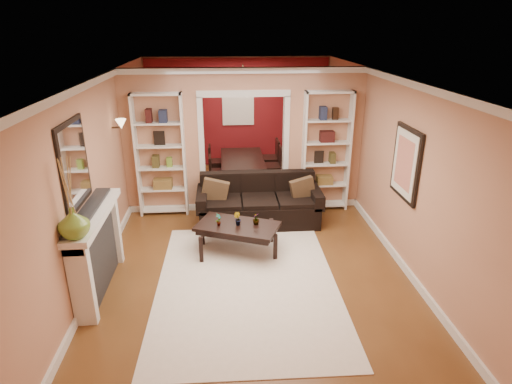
{
  "coord_description": "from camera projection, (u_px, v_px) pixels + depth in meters",
  "views": [
    {
      "loc": [
        -0.39,
        -6.67,
        3.41
      ],
      "look_at": [
        0.07,
        -0.8,
        1.1
      ],
      "focal_mm": 30.0,
      "sensor_mm": 36.0,
      "label": 1
    }
  ],
  "objects": [
    {
      "name": "floor",
      "position": [
        248.0,
        234.0,
        7.47
      ],
      "size": [
        8.0,
        8.0,
        0.0
      ],
      "primitive_type": "plane",
      "color": "brown",
      "rests_on": "ground"
    },
    {
      "name": "ceiling",
      "position": [
        247.0,
        75.0,
        6.48
      ],
      "size": [
        8.0,
        8.0,
        0.0
      ],
      "primitive_type": "plane",
      "rotation": [
        3.14,
        0.0,
        0.0
      ],
      "color": "white",
      "rests_on": "ground"
    },
    {
      "name": "wall_back",
      "position": [
        238.0,
        113.0,
        10.69
      ],
      "size": [
        8.0,
        0.0,
        8.0
      ],
      "primitive_type": "plane",
      "rotation": [
        1.57,
        0.0,
        0.0
      ],
      "color": "tan",
      "rests_on": "ground"
    },
    {
      "name": "wall_front",
      "position": [
        280.0,
        314.0,
        3.26
      ],
      "size": [
        8.0,
        0.0,
        8.0
      ],
      "primitive_type": "plane",
      "rotation": [
        -1.57,
        0.0,
        0.0
      ],
      "color": "tan",
      "rests_on": "ground"
    },
    {
      "name": "wall_left",
      "position": [
        107.0,
        163.0,
        6.81
      ],
      "size": [
        0.0,
        8.0,
        8.0
      ],
      "primitive_type": "plane",
      "rotation": [
        1.57,
        0.0,
        1.57
      ],
      "color": "tan",
      "rests_on": "ground"
    },
    {
      "name": "wall_right",
      "position": [
        382.0,
        157.0,
        7.14
      ],
      "size": [
        0.0,
        8.0,
        8.0
      ],
      "primitive_type": "plane",
      "rotation": [
        1.57,
        0.0,
        -1.57
      ],
      "color": "tan",
      "rests_on": "ground"
    },
    {
      "name": "partition_wall",
      "position": [
        244.0,
        141.0,
        8.09
      ],
      "size": [
        4.5,
        0.15,
        2.7
      ],
      "primitive_type": "cube",
      "color": "tan",
      "rests_on": "floor"
    },
    {
      "name": "red_back_panel",
      "position": [
        238.0,
        114.0,
        10.67
      ],
      "size": [
        4.44,
        0.04,
        2.64
      ],
      "primitive_type": "cube",
      "color": "maroon",
      "rests_on": "floor"
    },
    {
      "name": "dining_window",
      "position": [
        238.0,
        105.0,
        10.55
      ],
      "size": [
        0.78,
        0.03,
        0.98
      ],
      "primitive_type": "cube",
      "color": "#8CA5CC",
      "rests_on": "wall_back"
    },
    {
      "name": "area_rug",
      "position": [
        247.0,
        284.0,
        6.01
      ],
      "size": [
        2.56,
        3.54,
        0.01
      ],
      "primitive_type": "cube",
      "rotation": [
        0.0,
        0.0,
        -0.02
      ],
      "color": "white",
      "rests_on": "floor"
    },
    {
      "name": "sofa",
      "position": [
        259.0,
        201.0,
        7.74
      ],
      "size": [
        2.23,
        0.96,
        0.87
      ],
      "primitive_type": "cube",
      "color": "black",
      "rests_on": "floor"
    },
    {
      "name": "pillow_left",
      "position": [
        215.0,
        191.0,
        7.59
      ],
      "size": [
        0.47,
        0.18,
        0.45
      ],
      "primitive_type": "cube",
      "rotation": [
        0.0,
        0.0,
        -0.11
      ],
      "color": "brown",
      "rests_on": "sofa"
    },
    {
      "name": "pillow_right",
      "position": [
        303.0,
        189.0,
        7.71
      ],
      "size": [
        0.44,
        0.19,
        0.42
      ],
      "primitive_type": "cube",
      "rotation": [
        0.0,
        0.0,
        0.17
      ],
      "color": "brown",
      "rests_on": "sofa"
    },
    {
      "name": "coffee_table",
      "position": [
        238.0,
        238.0,
        6.8
      ],
      "size": [
        1.42,
        1.11,
        0.48
      ],
      "primitive_type": "cube",
      "rotation": [
        0.0,
        0.0,
        -0.39
      ],
      "color": "black",
      "rests_on": "floor"
    },
    {
      "name": "plant_left",
      "position": [
        219.0,
        220.0,
        6.65
      ],
      "size": [
        0.11,
        0.13,
        0.2
      ],
      "primitive_type": "imported",
      "rotation": [
        0.0,
        0.0,
        1.13
      ],
      "color": "#336626",
      "rests_on": "coffee_table"
    },
    {
      "name": "plant_center",
      "position": [
        237.0,
        219.0,
        6.67
      ],
      "size": [
        0.14,
        0.14,
        0.2
      ],
      "primitive_type": "imported",
      "rotation": [
        0.0,
        0.0,
        2.44
      ],
      "color": "#336626",
      "rests_on": "coffee_table"
    },
    {
      "name": "plant_right",
      "position": [
        256.0,
        219.0,
        6.7
      ],
      "size": [
        0.14,
        0.14,
        0.19
      ],
      "primitive_type": "imported",
      "rotation": [
        0.0,
        0.0,
        4.3
      ],
      "color": "#336626",
      "rests_on": "coffee_table"
    },
    {
      "name": "bookshelf_left",
      "position": [
        161.0,
        156.0,
        7.89
      ],
      "size": [
        0.9,
        0.3,
        2.3
      ],
      "primitive_type": "cube",
      "color": "white",
      "rests_on": "floor"
    },
    {
      "name": "bookshelf_right",
      "position": [
        326.0,
        152.0,
        8.12
      ],
      "size": [
        0.9,
        0.3,
        2.3
      ],
      "primitive_type": "cube",
      "color": "white",
      "rests_on": "floor"
    },
    {
      "name": "fireplace",
      "position": [
        99.0,
        252.0,
        5.71
      ],
      "size": [
        0.32,
        1.7,
        1.16
      ],
      "primitive_type": "cube",
      "color": "white",
      "rests_on": "floor"
    },
    {
      "name": "vase",
      "position": [
        74.0,
        223.0,
        4.78
      ],
      "size": [
        0.37,
        0.37,
        0.36
      ],
      "primitive_type": "imported",
      "rotation": [
        0.0,
        0.0,
        0.09
      ],
      "color": "olive",
      "rests_on": "fireplace"
    },
    {
      "name": "mirror",
      "position": [
        74.0,
        165.0,
        5.25
      ],
      "size": [
        0.03,
        0.95,
        1.1
      ],
      "primitive_type": "cube",
      "color": "silver",
      "rests_on": "wall_left"
    },
    {
      "name": "wall_sconce",
      "position": [
        118.0,
        126.0,
        7.15
      ],
      "size": [
        0.18,
        0.18,
        0.22
      ],
      "primitive_type": "cube",
      "color": "#FFE0A5",
      "rests_on": "wall_left"
    },
    {
      "name": "framed_art",
      "position": [
        405.0,
        163.0,
        6.13
      ],
      "size": [
        0.04,
        0.85,
        1.05
      ],
      "primitive_type": "cube",
      "color": "black",
      "rests_on": "wall_right"
    },
    {
      "name": "dining_table",
      "position": [
        244.0,
        170.0,
        9.77
      ],
      "size": [
        1.71,
        0.96,
        0.6
      ],
      "primitive_type": "imported",
      "rotation": [
        0.0,
        0.0,
        1.57
      ],
      "color": "black",
      "rests_on": "floor"
    },
    {
      "name": "dining_chair_nw",
      "position": [
        220.0,
        172.0,
        9.42
      ],
      "size": [
        0.46,
        0.46,
        0.76
      ],
      "primitive_type": "cube",
      "rotation": [
        0.0,
        0.0,
        1.31
      ],
      "color": "black",
      "rests_on": "floor"
    },
    {
      "name": "dining_chair_ne",
      "position": [
        269.0,
        167.0,
        9.47
      ],
      "size": [
        0.57,
        0.57,
        0.94
      ],
      "primitive_type": "cube",
      "rotation": [
        0.0,
        0.0,
        -1.3
      ],
      "color": "black",
      "rests_on": "floor"
    },
    {
      "name": "dining_chair_sw",
      "position": [
        220.0,
        162.0,
        9.97
      ],
      "size": [
        0.46,
        0.46,
        0.84
      ],
      "primitive_type": "cube",
      "rotation": [
        0.0,
        0.0,
        1.67
      ],
      "color": "black",
      "rests_on": "floor"
    },
    {
      "name": "dining_chair_se",
      "position": [
        267.0,
        159.0,
        10.03
      ],
      "size": [
        0.58,
        0.58,
        0.95
      ],
      "primitive_type": "cube",
      "rotation": [
        0.0,
        0.0,
        -1.3
      ],
      "color": "black",
      "rests_on": "floor"
    },
    {
      "name": "chandelier",
      "position": [
        240.0,
        93.0,
        9.23
      ],
      "size": [
        0.5,
        0.5,
        0.3
      ],
      "primitive_type": "cube",
      "color": "#332317",
      "rests_on": "ceiling"
    }
  ]
}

